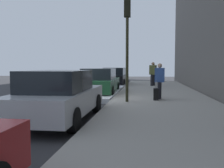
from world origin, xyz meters
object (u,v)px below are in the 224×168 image
Objects in this scene: parked_car_silver at (59,96)px; pedestrian_grey_coat at (154,72)px; rolling_suitcase at (156,94)px; parked_car_green at (100,82)px; parked_car_black at (115,77)px; pedestrian_olive_coat at (153,73)px; pedestrian_blue_coat at (160,80)px; traffic_light_pole at (127,33)px.

pedestrian_grey_coat is (16.88, -3.31, 0.32)m from parked_car_silver.
rolling_suitcase is at bearing -37.63° from parked_car_silver.
parked_car_green is at bearing 161.93° from pedestrian_grey_coat.
parked_car_black reaches higher than rolling_suitcase.
pedestrian_olive_coat is at bearing -14.35° from parked_car_silver.
parked_car_silver is at bearing 165.65° from pedestrian_olive_coat.
pedestrian_grey_coat is 12.42m from pedestrian_blue_coat.
pedestrian_grey_coat is 1.08× the size of pedestrian_blue_coat.
traffic_light_pole is at bearing 130.04° from pedestrian_blue_coat.
pedestrian_olive_coat is 4.70m from pedestrian_grey_coat.
parked_car_black is 3.34m from pedestrian_olive_coat.
parked_car_silver is 2.81× the size of pedestrian_blue_coat.
traffic_light_pole reaches higher than rolling_suitcase.
parked_car_green is 6.29m from pedestrian_olive_coat.
traffic_light_pole reaches higher than pedestrian_blue_coat.
parked_car_silver and parked_car_green have the same top height.
traffic_light_pole is 2.94m from rolling_suitcase.
parked_car_silver is 17.20m from pedestrian_grey_coat.
rolling_suitcase is at bearing 161.59° from pedestrian_blue_coat.
pedestrian_blue_coat is at bearing -18.41° from rolling_suitcase.
pedestrian_olive_coat is 1.11× the size of pedestrian_blue_coat.
pedestrian_blue_coat is at bearing -125.40° from parked_car_green.
traffic_light_pole is (-1.18, 1.41, 1.99)m from pedestrian_blue_coat.
parked_car_black is 2.61× the size of pedestrian_olive_coat.
pedestrian_grey_coat is at bearing -11.08° from parked_car_silver.
pedestrian_olive_coat is 8.29m from rolling_suitcase.
parked_car_green is (6.74, 0.00, 0.00)m from parked_car_silver.
traffic_light_pole is (-8.91, 1.32, 1.89)m from pedestrian_olive_coat.
pedestrian_olive_coat is at bearing 0.63° from pedestrian_blue_coat.
parked_car_black is at bearing -0.26° from parked_car_silver.
pedestrian_olive_coat reaches higher than parked_car_green.
pedestrian_grey_coat is at bearing -0.48° from pedestrian_blue_coat.
pedestrian_grey_coat is (3.39, -3.24, 0.32)m from parked_car_black.
parked_car_black is 1.12× the size of traffic_light_pole.
parked_car_black is at bearing 19.18° from pedestrian_blue_coat.
parked_car_silver reaches higher than rolling_suitcase.
parked_car_green is 2.93× the size of pedestrian_blue_coat.
parked_car_silver is 12.58m from pedestrian_olive_coat.
pedestrian_blue_coat is at bearing -160.82° from parked_car_black.
rolling_suitcase is at bearing -132.91° from parked_car_green.
rolling_suitcase is at bearing -162.79° from parked_car_black.
parked_car_green is at bearing 150.19° from pedestrian_olive_coat.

